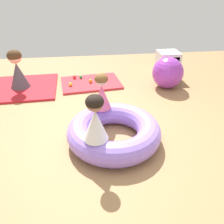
# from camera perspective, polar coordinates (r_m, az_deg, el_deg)

# --- Properties ---
(ground_plane) EXTENTS (8.00, 8.00, 0.00)m
(ground_plane) POSITION_cam_1_polar(r_m,az_deg,el_deg) (3.10, 0.25, -6.90)
(ground_plane) COLOR #9E7549
(gym_mat_front) EXTENTS (1.29, 0.99, 0.04)m
(gym_mat_front) POSITION_cam_1_polar(r_m,az_deg,el_deg) (4.79, -5.37, 7.37)
(gym_mat_front) COLOR red
(gym_mat_front) RESTS_ON ground
(gym_mat_far_right) EXTENTS (1.43, 1.33, 0.04)m
(gym_mat_far_right) POSITION_cam_1_polar(r_m,az_deg,el_deg) (4.89, -21.96, 5.73)
(gym_mat_far_right) COLOR red
(gym_mat_far_right) RESTS_ON ground
(inflatable_cushion) EXTENTS (1.24, 1.24, 0.31)m
(inflatable_cushion) POSITION_cam_1_polar(r_m,az_deg,el_deg) (2.99, 0.49, -4.92)
(inflatable_cushion) COLOR #9975EA
(inflatable_cushion) RESTS_ON ground
(child_in_pink) EXTENTS (0.29, 0.29, 0.51)m
(child_in_pink) POSITION_cam_1_polar(r_m,az_deg,el_deg) (3.11, -2.64, 5.16)
(child_in_pink) COLOR #E5608E
(child_in_pink) RESTS_ON inflatable_cushion
(child_in_white) EXTENTS (0.39, 0.39, 0.55)m
(child_in_white) POSITION_cam_1_polar(r_m,az_deg,el_deg) (2.46, -4.25, -1.65)
(child_in_white) COLOR white
(child_in_white) RESTS_ON inflatable_cushion
(adult_seated) EXTENTS (0.51, 0.51, 0.74)m
(adult_seated) POSITION_cam_1_polar(r_m,az_deg,el_deg) (4.76, -22.83, 9.84)
(adult_seated) COLOR #4C4751
(adult_seated) RESTS_ON gym_mat_far_right
(play_ball_red) EXTENTS (0.07, 0.07, 0.07)m
(play_ball_red) POSITION_cam_1_polar(r_m,az_deg,el_deg) (4.99, -9.47, 8.74)
(play_ball_red) COLOR red
(play_ball_red) RESTS_ON gym_mat_front
(play_ball_orange) EXTENTS (0.07, 0.07, 0.07)m
(play_ball_orange) POSITION_cam_1_polar(r_m,az_deg,el_deg) (4.74, -5.46, 7.82)
(play_ball_orange) COLOR orange
(play_ball_orange) RESTS_ON gym_mat_front
(play_ball_yellow) EXTENTS (0.07, 0.07, 0.07)m
(play_ball_yellow) POSITION_cam_1_polar(r_m,az_deg,el_deg) (4.63, -10.45, 6.89)
(play_ball_yellow) COLOR yellow
(play_ball_yellow) RESTS_ON gym_mat_front
(play_ball_green) EXTENTS (0.07, 0.07, 0.07)m
(play_ball_green) POSITION_cam_1_polar(r_m,az_deg,el_deg) (4.98, -7.89, 8.77)
(play_ball_green) COLOR green
(play_ball_green) RESTS_ON gym_mat_front
(exercise_ball_large) EXTENTS (0.61, 0.61, 0.61)m
(exercise_ball_large) POSITION_cam_1_polar(r_m,az_deg,el_deg) (4.63, 13.91, 9.59)
(exercise_ball_large) COLOR purple
(exercise_ball_large) RESTS_ON ground
(storage_cube) EXTENTS (0.44, 0.44, 0.56)m
(storage_cube) POSITION_cam_1_polar(r_m,az_deg,el_deg) (5.19, 13.90, 11.52)
(storage_cube) COLOR silver
(storage_cube) RESTS_ON ground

